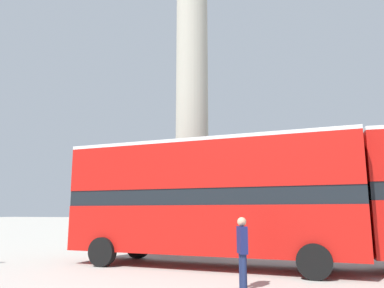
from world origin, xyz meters
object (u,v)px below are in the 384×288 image
object	(u,v)px
bus_b	(209,197)
street_lamp	(106,197)
monument_column	(192,104)
pedestrian_by_plinth	(242,248)

from	to	relation	value
bus_b	street_lamp	world-z (taller)	street_lamp
street_lamp	monument_column	bearing A→B (deg)	46.73
monument_column	pedestrian_by_plinth	xyz separation A→B (m)	(4.07, -9.48, -6.77)
bus_b	street_lamp	xyz separation A→B (m)	(-5.60, 2.69, 0.17)
monument_column	street_lamp	bearing A→B (deg)	-133.27
bus_b	pedestrian_by_plinth	distance (m)	4.04
street_lamp	pedestrian_by_plinth	world-z (taller)	street_lamp
bus_b	pedestrian_by_plinth	bearing A→B (deg)	-58.50
bus_b	pedestrian_by_plinth	world-z (taller)	bus_b
bus_b	pedestrian_by_plinth	xyz separation A→B (m)	(1.66, -3.40, -1.41)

